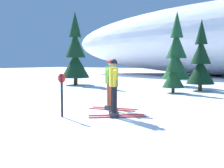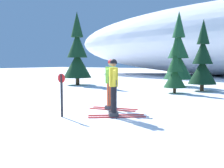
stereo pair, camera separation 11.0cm
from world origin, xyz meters
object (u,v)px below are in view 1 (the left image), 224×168
(skier_lime_jacket, at_px, (111,83))
(trail_marker_post, at_px, (62,92))
(pine_tree_left, at_px, (176,55))
(pine_tree_center_left, at_px, (173,69))
(pine_tree_center_right, at_px, (201,61))
(skier_yellow_jacket, at_px, (114,87))
(pine_tree_far_left, at_px, (75,54))

(skier_lime_jacket, distance_m, trail_marker_post, 2.00)
(skier_lime_jacket, relative_size, trail_marker_post, 1.33)
(pine_tree_left, bearing_deg, pine_tree_center_left, -73.20)
(pine_tree_center_right, bearing_deg, pine_tree_center_left, -116.98)
(skier_yellow_jacket, xyz_separation_m, trail_marker_post, (-1.29, -0.90, -0.16))
(pine_tree_left, bearing_deg, skier_lime_jacket, -84.21)
(pine_tree_left, xyz_separation_m, pine_tree_center_left, (1.21, -3.99, -0.87))
(skier_yellow_jacket, xyz_separation_m, skier_lime_jacket, (-0.77, 1.02, 0.01))
(pine_tree_left, relative_size, pine_tree_center_right, 1.24)
(skier_yellow_jacket, relative_size, trail_marker_post, 1.33)
(skier_lime_jacket, distance_m, pine_tree_far_left, 10.47)
(pine_tree_left, relative_size, trail_marker_post, 3.88)
(skier_yellow_jacket, distance_m, skier_lime_jacket, 1.28)
(skier_yellow_jacket, height_order, pine_tree_center_left, pine_tree_center_left)
(pine_tree_center_right, bearing_deg, pine_tree_far_left, -175.02)
(skier_lime_jacket, height_order, pine_tree_center_right, pine_tree_center_right)
(pine_tree_center_left, height_order, trail_marker_post, pine_tree_center_left)
(pine_tree_far_left, bearing_deg, pine_tree_center_left, -8.16)
(pine_tree_center_left, xyz_separation_m, pine_tree_center_right, (0.96, 1.88, 0.45))
(pine_tree_far_left, distance_m, trail_marker_post, 11.54)
(pine_tree_far_left, bearing_deg, pine_tree_left, 23.51)
(pine_tree_center_left, bearing_deg, pine_tree_far_left, 171.84)
(skier_yellow_jacket, distance_m, pine_tree_center_left, 6.99)
(pine_tree_far_left, distance_m, pine_tree_center_left, 7.95)
(skier_yellow_jacket, distance_m, pine_tree_center_right, 8.89)
(pine_tree_left, height_order, trail_marker_post, pine_tree_left)
(pine_tree_center_right, xyz_separation_m, trail_marker_post, (-1.68, -9.75, -0.97))
(pine_tree_left, bearing_deg, pine_tree_center_right, -44.25)
(pine_tree_center_right, bearing_deg, trail_marker_post, -99.79)
(skier_yellow_jacket, xyz_separation_m, pine_tree_left, (-1.78, 10.95, 1.23))
(pine_tree_center_right, bearing_deg, skier_yellow_jacket, -92.52)
(skier_yellow_jacket, bearing_deg, skier_lime_jacket, 127.06)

